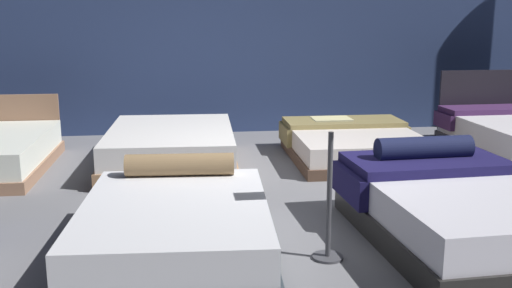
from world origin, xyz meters
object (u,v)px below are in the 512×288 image
Objects in this scene: bed_6 at (353,144)px; bed_2 at (455,209)px; bed_5 at (171,148)px; bed_1 at (176,229)px; price_sign at (329,205)px.

bed_2 is at bearing -89.02° from bed_6.
bed_6 is at bearing 3.94° from bed_5.
bed_1 is 2.83m from bed_5.
bed_5 is (-0.06, 2.83, 0.00)m from bed_1.
bed_2 reaches higher than bed_6.
bed_5 is at bearing -177.58° from bed_6.
bed_1 is at bearing 170.80° from price_sign.
price_sign is (-1.14, -0.24, 0.16)m from bed_2.
bed_5 is at bearing 127.63° from bed_2.
bed_6 is (2.35, 0.07, -0.04)m from bed_5.
price_sign is (-1.13, -3.09, 0.24)m from bed_6.
price_sign reaches higher than bed_2.
bed_1 is at bearing 178.66° from bed_2.
bed_1 is at bearing -127.54° from bed_6.
bed_2 reaches higher than bed_5.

